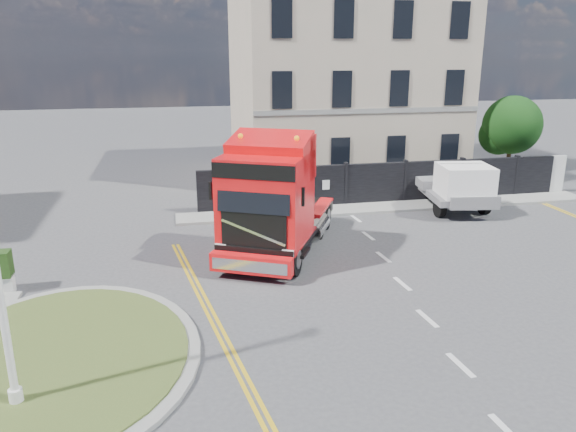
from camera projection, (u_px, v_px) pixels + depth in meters
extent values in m
plane|color=#424244|center=(310.00, 287.00, 17.70)|extent=(120.00, 120.00, 0.00)
cylinder|color=gray|center=(58.00, 358.00, 13.47)|extent=(6.80, 6.80, 0.12)
cylinder|color=#364D1F|center=(57.00, 355.00, 13.45)|extent=(6.20, 6.20, 0.05)
cube|color=black|center=(385.00, 183.00, 27.05)|extent=(18.00, 0.25, 2.00)
cube|color=silver|center=(541.00, 175.00, 28.74)|extent=(2.60, 0.12, 2.00)
cube|color=#B5A990|center=(341.00, 80.00, 32.80)|extent=(12.00, 10.00, 11.00)
cylinder|color=#382619|center=(508.00, 161.00, 31.49)|extent=(0.24, 0.24, 2.40)
sphere|color=black|center=(512.00, 125.00, 30.93)|extent=(3.20, 3.20, 3.20)
sphere|color=black|center=(499.00, 135.00, 31.37)|extent=(2.20, 2.20, 2.20)
cube|color=gray|center=(391.00, 207.00, 26.47)|extent=(20.00, 1.60, 0.12)
cube|color=black|center=(282.00, 225.00, 21.24)|extent=(5.48, 7.33, 0.49)
cube|color=red|center=(267.00, 198.00, 19.04)|extent=(3.71, 3.76, 3.05)
cube|color=red|center=(276.00, 156.00, 19.74)|extent=(2.87, 2.11, 1.53)
cube|color=black|center=(253.00, 196.00, 17.62)|extent=(2.17, 1.14, 1.14)
cube|color=red|center=(251.00, 264.00, 17.92)|extent=(2.60, 1.57, 0.60)
cylinder|color=black|center=(226.00, 253.00, 19.03)|extent=(0.82, 1.17, 1.13)
cylinder|color=gray|center=(226.00, 253.00, 19.03)|extent=(0.63, 0.73, 0.62)
cylinder|color=black|center=(294.00, 259.00, 18.45)|extent=(0.82, 1.17, 1.13)
cylinder|color=gray|center=(294.00, 259.00, 18.45)|extent=(0.63, 0.73, 0.62)
cylinder|color=black|center=(261.00, 221.00, 22.61)|extent=(0.82, 1.17, 1.13)
cylinder|color=gray|center=(261.00, 221.00, 22.61)|extent=(0.63, 0.73, 0.62)
cylinder|color=black|center=(318.00, 225.00, 22.03)|extent=(0.82, 1.17, 1.13)
cylinder|color=gray|center=(318.00, 225.00, 22.03)|extent=(0.63, 0.73, 0.62)
cylinder|color=black|center=(270.00, 212.00, 23.82)|extent=(0.82, 1.17, 1.13)
cylinder|color=gray|center=(270.00, 212.00, 23.82)|extent=(0.63, 0.73, 0.62)
cylinder|color=black|center=(324.00, 216.00, 23.24)|extent=(0.82, 1.17, 1.13)
cylinder|color=gray|center=(324.00, 216.00, 23.24)|extent=(0.63, 0.73, 0.62)
cube|color=slate|center=(445.00, 189.00, 26.69)|extent=(3.01, 5.79, 0.29)
cube|color=white|center=(464.00, 182.00, 24.86)|extent=(2.48, 2.38, 1.49)
cylinder|color=black|center=(440.00, 208.00, 24.97)|extent=(0.29, 0.80, 0.80)
cylinder|color=black|center=(484.00, 206.00, 25.40)|extent=(0.29, 0.80, 0.80)
cylinder|color=black|center=(408.00, 190.00, 28.20)|extent=(0.29, 0.80, 0.80)
cylinder|color=black|center=(448.00, 188.00, 28.64)|extent=(0.29, 0.80, 0.80)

